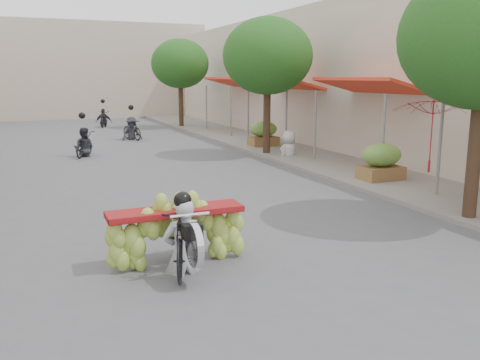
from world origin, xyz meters
TOP-DOWN VIEW (x-y plane):
  - sidewalk_right at (7.00, 15.00)m, footprint 4.00×60.00m
  - shophouse_row_right at (11.99, 14.00)m, footprint 9.77×40.00m
  - far_building at (0.00, 38.00)m, footprint 20.00×6.00m
  - street_tree_mid at (5.40, 14.00)m, footprint 3.40×3.40m
  - street_tree_far at (5.40, 26.00)m, footprint 3.40×3.40m
  - produce_crate_mid at (6.20, 8.00)m, footprint 1.20×0.88m
  - produce_crate_far at (6.20, 16.00)m, footprint 1.20×0.88m
  - banana_motorbike at (-0.97, 3.78)m, footprint 2.21×1.95m
  - market_umbrella at (6.20, 6.05)m, footprint 2.23×2.23m
  - pedestrian at (5.93, 13.16)m, footprint 1.06×0.87m
  - bg_motorbike_a at (-1.20, 16.55)m, footprint 1.23×1.77m
  - bg_motorbike_b at (1.51, 21.16)m, footprint 1.18×1.78m
  - bg_motorbike_c at (1.14, 28.39)m, footprint 1.08×1.74m

SIDE VIEW (x-z plane):
  - sidewalk_right at x=7.00m, z-range 0.00..0.12m
  - produce_crate_mid at x=6.20m, z-range 0.13..1.29m
  - produce_crate_far at x=6.20m, z-range 0.13..1.29m
  - banana_motorbike at x=-0.97m, z-range -0.37..1.82m
  - bg_motorbike_a at x=-1.20m, z-range -0.24..1.71m
  - bg_motorbike_c at x=1.14m, z-range -0.18..1.77m
  - bg_motorbike_b at x=1.51m, z-range -0.13..1.82m
  - pedestrian at x=5.93m, z-range 0.12..1.99m
  - market_umbrella at x=6.20m, z-range 1.60..3.50m
  - shophouse_row_right at x=11.99m, z-range 0.00..6.00m
  - far_building at x=0.00m, z-range 0.00..7.00m
  - street_tree_mid at x=5.40m, z-range 1.16..6.41m
  - street_tree_far at x=5.40m, z-range 1.16..6.41m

